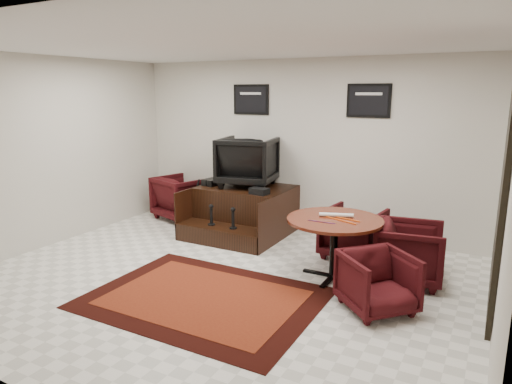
# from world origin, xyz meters

# --- Properties ---
(ground) EXTENTS (6.00, 6.00, 0.00)m
(ground) POSITION_xyz_m (0.00, 0.00, 0.00)
(ground) COLOR white
(ground) RESTS_ON ground
(room_shell) EXTENTS (6.02, 5.02, 2.81)m
(room_shell) POSITION_xyz_m (0.41, 0.12, 1.79)
(room_shell) COLOR beige
(room_shell) RESTS_ON ground
(area_rug) EXTENTS (2.54, 1.91, 0.01)m
(area_rug) POSITION_xyz_m (0.12, -0.48, 0.01)
(area_rug) COLOR black
(area_rug) RESTS_ON ground
(shine_podium) EXTENTS (1.47, 1.52, 0.76)m
(shine_podium) POSITION_xyz_m (-0.71, 1.88, 0.35)
(shine_podium) COLOR black
(shine_podium) RESTS_ON ground
(shine_chair) EXTENTS (1.02, 0.97, 0.90)m
(shine_chair) POSITION_xyz_m (-0.71, 2.03, 1.21)
(shine_chair) COLOR black
(shine_chair) RESTS_ON shine_podium
(shoes_pair) EXTENTS (0.26, 0.32, 0.11)m
(shoes_pair) POSITION_xyz_m (-1.27, 1.80, 0.81)
(shoes_pair) COLOR black
(shoes_pair) RESTS_ON shine_podium
(polish_kit) EXTENTS (0.30, 0.22, 0.09)m
(polish_kit) POSITION_xyz_m (-0.26, 1.57, 0.80)
(polish_kit) COLOR black
(polish_kit) RESTS_ON shine_podium
(umbrella_black) EXTENTS (0.33, 0.13, 0.90)m
(umbrella_black) POSITION_xyz_m (-1.58, 1.67, 0.45)
(umbrella_black) COLOR black
(umbrella_black) RESTS_ON ground
(umbrella_hooked) EXTENTS (0.29, 0.11, 0.79)m
(umbrella_hooked) POSITION_xyz_m (-1.58, 1.91, 0.39)
(umbrella_hooked) COLOR black
(umbrella_hooked) RESTS_ON ground
(armchair_side) EXTENTS (1.03, 1.00, 0.87)m
(armchair_side) POSITION_xyz_m (-2.13, 2.10, 0.43)
(armchair_side) COLOR black
(armchair_side) RESTS_ON ground
(meeting_table) EXTENTS (1.17, 1.17, 0.77)m
(meeting_table) POSITION_xyz_m (1.20, 0.79, 0.67)
(meeting_table) COLOR #451809
(meeting_table) RESTS_ON ground
(table_chair_back) EXTENTS (0.84, 0.80, 0.78)m
(table_chair_back) POSITION_xyz_m (1.21, 1.61, 0.39)
(table_chair_back) COLOR black
(table_chair_back) RESTS_ON ground
(table_chair_window) EXTENTS (0.84, 0.88, 0.80)m
(table_chair_window) POSITION_xyz_m (2.05, 1.12, 0.40)
(table_chair_window) COLOR black
(table_chair_window) RESTS_ON ground
(table_chair_corner) EXTENTS (0.93, 0.93, 0.70)m
(table_chair_corner) POSITION_xyz_m (1.90, 0.16, 0.35)
(table_chair_corner) COLOR black
(table_chair_corner) RESTS_ON ground
(paper_roll) EXTENTS (0.41, 0.19, 0.05)m
(paper_roll) POSITION_xyz_m (1.19, 0.86, 0.79)
(paper_roll) COLOR silver
(paper_roll) RESTS_ON meeting_table
(table_clutter) EXTENTS (0.57, 0.33, 0.01)m
(table_clutter) POSITION_xyz_m (1.26, 0.73, 0.77)
(table_clutter) COLOR #E44F0C
(table_clutter) RESTS_ON meeting_table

